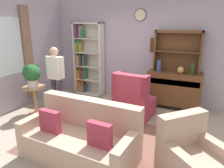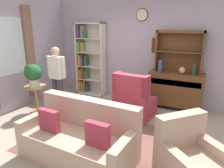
{
  "view_description": "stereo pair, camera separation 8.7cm",
  "coord_description": "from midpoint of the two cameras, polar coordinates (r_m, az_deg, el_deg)",
  "views": [
    {
      "loc": [
        1.7,
        -3.29,
        2.07
      ],
      "look_at": [
        0.1,
        0.2,
        0.95
      ],
      "focal_mm": 33.3,
      "sensor_mm": 36.0,
      "label": 1
    },
    {
      "loc": [
        1.78,
        -3.25,
        2.07
      ],
      "look_at": [
        0.1,
        0.2,
        0.95
      ],
      "focal_mm": 33.3,
      "sensor_mm": 36.0,
      "label": 2
    }
  ],
  "objects": [
    {
      "name": "book_stack",
      "position": [
        4.03,
        1.77,
        -7.54
      ],
      "size": [
        0.16,
        0.16,
        0.05
      ],
      "color": "#337247",
      "rests_on": "coffee_table"
    },
    {
      "name": "wingback_chair",
      "position": [
        4.71,
        6.53,
        -4.81
      ],
      "size": [
        0.85,
        0.87,
        1.05
      ],
      "color": "#A33347",
      "rests_on": "ground_plane"
    },
    {
      "name": "armchair_floral",
      "position": [
        3.17,
        21.56,
        -19.21
      ],
      "size": [
        1.08,
        1.08,
        0.88
      ],
      "color": "tan",
      "rests_on": "ground_plane"
    },
    {
      "name": "potted_plant_large",
      "position": [
        5.05,
        -20.38,
        2.65
      ],
      "size": [
        0.39,
        0.39,
        0.54
      ],
      "color": "beige",
      "rests_on": "plant_stand"
    },
    {
      "name": "vase_round",
      "position": [
        5.2,
        19.14,
        3.56
      ],
      "size": [
        0.15,
        0.15,
        0.17
      ],
      "primitive_type": "ellipsoid",
      "color": "tan",
      "rests_on": "sideboard"
    },
    {
      "name": "bottle_wine",
      "position": [
        5.15,
        22.02,
        3.7
      ],
      "size": [
        0.07,
        0.07,
        0.27
      ],
      "primitive_type": "cylinder",
      "color": "#194223",
      "rests_on": "sideboard"
    },
    {
      "name": "couch_floral",
      "position": [
        3.43,
        -8.11,
        -14.71
      ],
      "size": [
        1.84,
        0.93,
        0.9
      ],
      "color": "tan",
      "rests_on": "ground_plane"
    },
    {
      "name": "bookshelf",
      "position": [
        6.24,
        -6.15,
        6.53
      ],
      "size": [
        0.9,
        0.3,
        2.1
      ],
      "color": "silver",
      "rests_on": "ground_plane"
    },
    {
      "name": "ground_plane",
      "position": [
        4.25,
        -1.86,
        -13.06
      ],
      "size": [
        5.4,
        4.6,
        0.02
      ],
      "primitive_type": "cube",
      "color": "#9E9384"
    },
    {
      "name": "coffee_table",
      "position": [
        4.06,
        -0.44,
        -8.74
      ],
      "size": [
        0.8,
        0.5,
        0.42
      ],
      "color": "brown",
      "rests_on": "ground_plane"
    },
    {
      "name": "sideboard",
      "position": [
        5.4,
        17.39,
        -1.27
      ],
      "size": [
        1.3,
        0.45,
        0.92
      ],
      "color": "brown",
      "rests_on": "ground_plane"
    },
    {
      "name": "area_rug",
      "position": [
        3.93,
        -1.3,
        -15.44
      ],
      "size": [
        2.73,
        1.97,
        0.01
      ],
      "primitive_type": "cube",
      "color": "brown",
      "rests_on": "ground_plane"
    },
    {
      "name": "person_reading",
      "position": [
        5.06,
        -14.42,
        2.48
      ],
      "size": [
        0.52,
        0.21,
        1.56
      ],
      "color": "#38333D",
      "rests_on": "ground_plane"
    },
    {
      "name": "wall_back",
      "position": [
        5.71,
        8.18,
        9.43
      ],
      "size": [
        5.0,
        0.09,
        2.8
      ],
      "color": "#A399AD",
      "rests_on": "ground_plane"
    },
    {
      "name": "vase_tall",
      "position": [
        5.26,
        13.56,
        4.85
      ],
      "size": [
        0.11,
        0.11,
        0.3
      ],
      "primitive_type": "cylinder",
      "color": "#33476B",
      "rests_on": "sideboard"
    },
    {
      "name": "wall_left",
      "position": [
        5.41,
        -26.5,
        7.47
      ],
      "size": [
        0.16,
        4.2,
        2.8
      ],
      "color": "#A399AD",
      "rests_on": "ground_plane"
    },
    {
      "name": "plant_stand",
      "position": [
        5.27,
        -19.58,
        -3.14
      ],
      "size": [
        0.52,
        0.52,
        0.65
      ],
      "color": "#A87F56",
      "rests_on": "ground_plane"
    },
    {
      "name": "sideboard_hutch",
      "position": [
        5.31,
        18.54,
        9.93
      ],
      "size": [
        1.1,
        0.26,
        1.0
      ],
      "color": "brown",
      "rests_on": "sideboard"
    }
  ]
}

